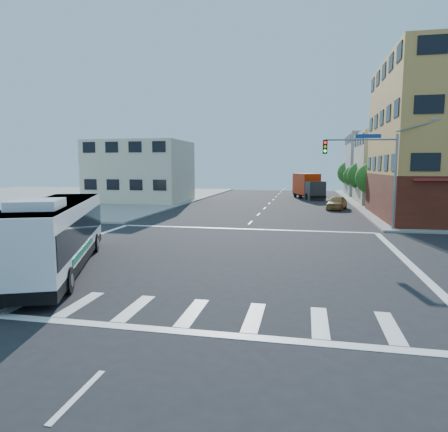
# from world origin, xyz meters

# --- Properties ---
(ground) EXTENTS (120.00, 120.00, 0.00)m
(ground) POSITION_xyz_m (0.00, 0.00, 0.00)
(ground) COLOR black
(ground) RESTS_ON ground
(sidewalk_nw) EXTENTS (50.00, 50.00, 0.15)m
(sidewalk_nw) POSITION_xyz_m (-35.00, 35.00, 0.07)
(sidewalk_nw) COLOR gray
(sidewalk_nw) RESTS_ON ground
(building_east_near) EXTENTS (12.06, 10.06, 9.00)m
(building_east_near) POSITION_xyz_m (16.98, 33.98, 4.51)
(building_east_near) COLOR #BFAE92
(building_east_near) RESTS_ON ground
(building_east_far) EXTENTS (12.06, 10.06, 10.00)m
(building_east_far) POSITION_xyz_m (16.98, 47.98, 5.01)
(building_east_far) COLOR gray
(building_east_far) RESTS_ON ground
(building_west) EXTENTS (12.06, 10.06, 8.00)m
(building_west) POSITION_xyz_m (-17.02, 29.98, 4.01)
(building_west) COLOR beige
(building_west) RESTS_ON ground
(signal_mast_ne) EXTENTS (7.91, 1.13, 8.07)m
(signal_mast_ne) POSITION_xyz_m (9.08, 10.62, 4.98)
(signal_mast_ne) COLOR gray
(signal_mast_ne) RESTS_ON ground
(street_tree_a) EXTENTS (3.60, 3.60, 5.53)m
(street_tree_a) POSITION_xyz_m (11.90, 27.92, 3.59)
(street_tree_a) COLOR #352313
(street_tree_a) RESTS_ON ground
(street_tree_b) EXTENTS (3.80, 3.80, 5.79)m
(street_tree_b) POSITION_xyz_m (11.90, 35.92, 3.75)
(street_tree_b) COLOR #352313
(street_tree_b) RESTS_ON ground
(street_tree_c) EXTENTS (3.40, 3.40, 5.29)m
(street_tree_c) POSITION_xyz_m (11.90, 43.92, 3.46)
(street_tree_c) COLOR #352313
(street_tree_c) RESTS_ON ground
(street_tree_d) EXTENTS (4.00, 4.00, 6.03)m
(street_tree_d) POSITION_xyz_m (11.90, 51.92, 3.88)
(street_tree_d) COLOR #352313
(street_tree_d) RESTS_ON ground
(transit_bus) EXTENTS (6.65, 11.72, 3.45)m
(transit_bus) POSITION_xyz_m (-6.49, -4.06, 1.68)
(transit_bus) COLOR black
(transit_bus) RESTS_ON ground
(box_truck) EXTENTS (4.86, 8.45, 3.66)m
(box_truck) POSITION_xyz_m (4.87, 39.94, 1.77)
(box_truck) COLOR #26272C
(box_truck) RESTS_ON ground
(parked_car) EXTENTS (2.78, 4.74, 1.52)m
(parked_car) POSITION_xyz_m (7.90, 25.44, 0.76)
(parked_car) COLOR #BC8C47
(parked_car) RESTS_ON ground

